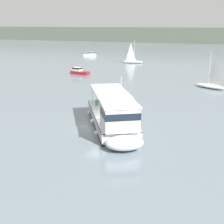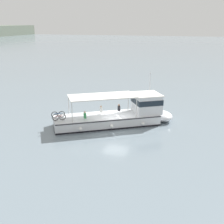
{
  "view_description": "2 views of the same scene",
  "coord_description": "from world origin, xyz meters",
  "px_view_note": "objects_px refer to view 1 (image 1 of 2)",
  "views": [
    {
      "loc": [
        10.98,
        -24.97,
        9.21
      ],
      "look_at": [
        0.78,
        0.69,
        1.4
      ],
      "focal_mm": 50.38,
      "sensor_mm": 36.0,
      "label": 1
    },
    {
      "loc": [
        -27.25,
        -7.7,
        10.41
      ],
      "look_at": [
        0.78,
        0.69,
        1.4
      ],
      "focal_mm": 47.31,
      "sensor_mm": 36.0,
      "label": 2
    }
  ],
  "objects_px": {
    "ferry_main": "(114,119)",
    "motorboat_outer_anchorage": "(79,71)",
    "sailboat_mid_channel": "(133,61)",
    "motorboat_off_stern": "(91,55)",
    "sailboat_far_right": "(210,85)"
  },
  "relations": [
    {
      "from": "motorboat_outer_anchorage",
      "to": "motorboat_off_stern",
      "type": "bearing_deg",
      "value": 111.58
    },
    {
      "from": "ferry_main",
      "to": "sailboat_far_right",
      "type": "height_order",
      "value": "sailboat_far_right"
    },
    {
      "from": "sailboat_mid_channel",
      "to": "motorboat_off_stern",
      "type": "bearing_deg",
      "value": 147.09
    },
    {
      "from": "motorboat_off_stern",
      "to": "motorboat_outer_anchorage",
      "type": "bearing_deg",
      "value": -68.42
    },
    {
      "from": "ferry_main",
      "to": "motorboat_outer_anchorage",
      "type": "relative_size",
      "value": 3.33
    },
    {
      "from": "ferry_main",
      "to": "sailboat_mid_channel",
      "type": "bearing_deg",
      "value": 106.09
    },
    {
      "from": "ferry_main",
      "to": "sailboat_far_right",
      "type": "bearing_deg",
      "value": 74.53
    },
    {
      "from": "sailboat_far_right",
      "to": "sailboat_mid_channel",
      "type": "bearing_deg",
      "value": 129.02
    },
    {
      "from": "ferry_main",
      "to": "motorboat_outer_anchorage",
      "type": "distance_m",
      "value": 32.8
    },
    {
      "from": "sailboat_far_right",
      "to": "motorboat_off_stern",
      "type": "bearing_deg",
      "value": 135.8
    },
    {
      "from": "sailboat_mid_channel",
      "to": "motorboat_off_stern",
      "type": "relative_size",
      "value": 1.42
    },
    {
      "from": "sailboat_far_right",
      "to": "motorboat_outer_anchorage",
      "type": "height_order",
      "value": "sailboat_far_right"
    },
    {
      "from": "motorboat_outer_anchorage",
      "to": "motorboat_off_stern",
      "type": "height_order",
      "value": "same"
    },
    {
      "from": "sailboat_far_right",
      "to": "motorboat_off_stern",
      "type": "distance_m",
      "value": 50.45
    },
    {
      "from": "motorboat_outer_anchorage",
      "to": "motorboat_off_stern",
      "type": "relative_size",
      "value": 0.99
    }
  ]
}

